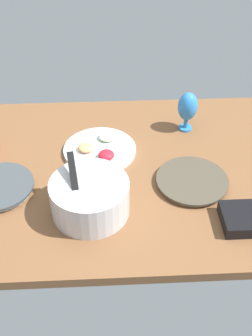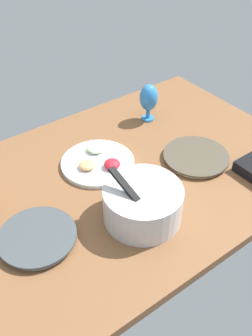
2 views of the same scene
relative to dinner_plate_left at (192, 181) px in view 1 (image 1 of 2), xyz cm
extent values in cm
cube|color=brown|center=(33.09, -10.20, -3.17)|extent=(160.00, 104.00, 4.00)
cylinder|color=beige|center=(0.00, 0.00, -0.47)|extent=(25.85, 25.85, 1.41)
cylinder|color=#494233|center=(0.00, 0.00, 0.66)|extent=(28.10, 28.10, 0.85)
cylinder|color=silver|center=(39.15, 12.53, 5.51)|extent=(28.08, 28.08, 13.36)
cylinder|color=white|center=(39.15, 12.53, 9.52)|extent=(25.27, 25.27, 2.41)
cube|color=black|center=(44.06, 12.53, 13.19)|extent=(5.53, 20.52, 11.61)
cylinder|color=silver|center=(35.83, -21.82, -0.27)|extent=(30.81, 30.81, 1.80)
ellipsoid|color=#F2A566|center=(41.56, -20.92, 1.93)|extent=(6.68, 6.68, 2.61)
ellipsoid|color=red|center=(33.31, -15.11, 2.30)|extent=(6.60, 6.60, 3.34)
ellipsoid|color=beige|center=(32.58, -28.41, 1.92)|extent=(7.37, 7.37, 2.59)
cylinder|color=#2C7AC5|center=(-3.29, -36.75, -0.67)|extent=(6.03, 6.03, 1.00)
cylinder|color=#2C7AC5|center=(-3.29, -36.75, 1.98)|extent=(2.00, 2.00, 4.30)
ellipsoid|color=#2C7AC5|center=(-3.29, -36.75, 10.77)|extent=(8.82, 8.82, 13.28)
cube|color=black|center=(-14.00, 21.32, 1.16)|extent=(14.54, 14.54, 4.66)
cube|color=tan|center=(-14.00, 21.32, 2.65)|extent=(11.92, 11.92, 1.49)
camera|label=1|loc=(31.54, 116.87, 108.81)|focal=44.20mm
camera|label=2|loc=(99.64, 84.74, 101.18)|focal=40.72mm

